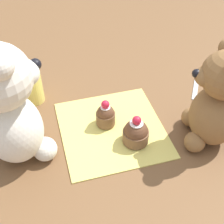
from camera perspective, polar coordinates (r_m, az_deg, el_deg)
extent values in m
plane|color=brown|center=(0.73, 0.00, -3.23)|extent=(4.00, 4.00, 0.00)
cube|color=#E0D166|center=(0.72, 0.00, -3.07)|extent=(0.24, 0.23, 0.01)
ellipsoid|color=silver|center=(0.65, -17.65, -2.82)|extent=(0.16, 0.15, 0.15)
ellipsoid|color=silver|center=(0.59, -15.70, 7.12)|extent=(0.07, 0.07, 0.05)
sphere|color=black|center=(0.59, -13.85, 8.45)|extent=(0.02, 0.02, 0.02)
sphere|color=silver|center=(0.67, -12.15, -6.64)|extent=(0.05, 0.05, 0.05)
sphere|color=silver|center=(0.73, -15.07, -2.25)|extent=(0.05, 0.05, 0.05)
ellipsoid|color=olive|center=(0.70, 18.15, -0.63)|extent=(0.15, 0.14, 0.13)
ellipsoid|color=olive|center=(0.63, 16.69, 6.25)|extent=(0.06, 0.06, 0.04)
sphere|color=black|center=(0.62, 15.20, 6.80)|extent=(0.02, 0.02, 0.02)
sphere|color=olive|center=(0.75, 14.27, -0.91)|extent=(0.05, 0.05, 0.05)
sphere|color=olive|center=(0.69, 14.89, -5.30)|extent=(0.05, 0.05, 0.05)
cylinder|color=brown|center=(0.72, -1.17, -1.14)|extent=(0.04, 0.04, 0.03)
sphere|color=brown|center=(0.71, -1.19, -0.24)|extent=(0.04, 0.04, 0.04)
cylinder|color=white|center=(0.70, -1.21, 0.88)|extent=(0.02, 0.02, 0.00)
sphere|color=red|center=(0.69, -1.22, 1.39)|extent=(0.02, 0.02, 0.02)
cylinder|color=brown|center=(0.69, 4.33, -4.37)|extent=(0.06, 0.06, 0.03)
sphere|color=brown|center=(0.68, 4.40, -3.55)|extent=(0.05, 0.05, 0.05)
cylinder|color=white|center=(0.66, 4.51, -2.09)|extent=(0.03, 0.03, 0.00)
sphere|color=red|center=(0.65, 4.55, -1.54)|extent=(0.02, 0.02, 0.02)
cylinder|color=#EADB66|center=(0.80, -14.50, 4.43)|extent=(0.05, 0.05, 0.08)
cube|color=silver|center=(0.87, 15.07, 4.43)|extent=(0.10, 0.07, 0.01)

